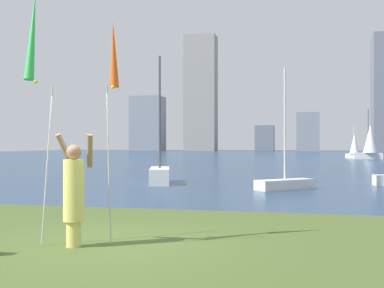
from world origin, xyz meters
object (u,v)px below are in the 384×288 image
at_px(sailboat_5, 285,182).
at_px(sailboat_6, 354,147).
at_px(sailboat_2, 160,174).
at_px(sailboat_3, 370,141).
at_px(kite_flag_right, 113,60).
at_px(person, 74,191).
at_px(kite_flag_left, 33,40).

relative_size(sailboat_5, sailboat_6, 1.16).
xyz_separation_m(sailboat_2, sailboat_3, (13.63, 35.88, 1.60)).
distance_m(sailboat_3, sailboat_6, 3.26).
bearing_deg(sailboat_3, kite_flag_right, -102.85).
xyz_separation_m(person, sailboat_6, (10.15, 51.13, 0.44)).
height_order(kite_flag_right, sailboat_2, sailboat_2).
distance_m(sailboat_3, sailboat_5, 38.49).
height_order(kite_flag_left, sailboat_5, sailboat_5).
height_order(person, sailboat_5, sailboat_5).
bearing_deg(sailboat_2, kite_flag_left, -82.83).
bearing_deg(sailboat_5, person, -106.35).
height_order(kite_flag_left, kite_flag_right, kite_flag_left).
xyz_separation_m(sailboat_3, sailboat_5, (-8.34, -37.54, -1.73)).
xyz_separation_m(sailboat_3, sailboat_6, (-1.33, 2.91, -0.63)).
bearing_deg(kite_flag_right, sailboat_3, 77.15).
relative_size(person, sailboat_3, 0.34).
bearing_deg(sailboat_5, sailboat_2, 162.56).
height_order(kite_flag_left, sailboat_3, sailboat_3).
xyz_separation_m(person, sailboat_2, (-2.15, 12.35, -0.52)).
height_order(person, kite_flag_left, kite_flag_left).
height_order(person, sailboat_6, sailboat_6).
height_order(person, sailboat_2, sailboat_2).
height_order(kite_flag_right, sailboat_6, sailboat_6).
xyz_separation_m(kite_flag_right, sailboat_6, (9.60, 50.80, -1.73)).
bearing_deg(person, kite_flag_right, 32.19).
bearing_deg(sailboat_6, sailboat_2, -107.59).
bearing_deg(sailboat_6, sailboat_5, -99.84).
bearing_deg(sailboat_2, sailboat_6, 72.41).
bearing_deg(sailboat_3, sailboat_2, -110.80).
bearing_deg(sailboat_5, sailboat_6, 80.16).
relative_size(person, sailboat_6, 0.48).
relative_size(kite_flag_left, kite_flag_right, 1.11).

